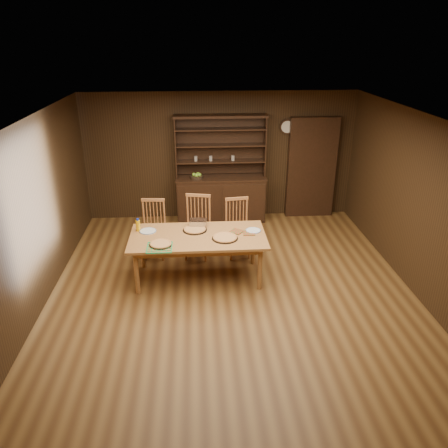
{
  "coord_description": "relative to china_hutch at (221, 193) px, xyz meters",
  "views": [
    {
      "loc": [
        -0.5,
        -5.75,
        3.63
      ],
      "look_at": [
        -0.09,
        0.4,
        0.92
      ],
      "focal_mm": 35.0,
      "sensor_mm": 36.0,
      "label": 1
    }
  ],
  "objects": [
    {
      "name": "pot_holder_a",
      "position": [
        0.3,
        -2.35,
        0.16
      ],
      "size": [
        0.2,
        0.2,
        0.01
      ],
      "primitive_type": "cube",
      "rotation": [
        0.0,
        0.0,
        -0.1
      ],
      "color": "red",
      "rests_on": "dining_table"
    },
    {
      "name": "chair_center",
      "position": [
        -0.5,
        -1.57,
        -0.01
      ],
      "size": [
        0.54,
        0.52,
        1.11
      ],
      "rotation": [
        0.0,
        0.0,
        -0.21
      ],
      "color": "#AC6F3B",
      "rests_on": "floor"
    },
    {
      "name": "china_hutch",
      "position": [
        0.0,
        0.0,
        0.0
      ],
      "size": [
        1.84,
        0.52,
        2.17
      ],
      "color": "black",
      "rests_on": "floor"
    },
    {
      "name": "doorway",
      "position": [
        1.9,
        0.15,
        0.45
      ],
      "size": [
        1.0,
        0.18,
        2.1
      ],
      "primitive_type": "cube",
      "color": "black",
      "rests_on": "floor"
    },
    {
      "name": "chair_left",
      "position": [
        -1.26,
        -1.52,
        -0.05
      ],
      "size": [
        0.45,
        0.43,
        1.03
      ],
      "rotation": [
        0.0,
        0.0,
        -0.08
      ],
      "color": "#AC6F3B",
      "rests_on": "floor"
    },
    {
      "name": "pot_holder_b",
      "position": [
        0.11,
        -2.28,
        0.16
      ],
      "size": [
        0.25,
        0.25,
        0.01
      ],
      "primitive_type": "cube",
      "rotation": [
        0.0,
        0.0,
        -0.64
      ],
      "color": "red",
      "rests_on": "dining_table"
    },
    {
      "name": "juice_bottle",
      "position": [
        -1.44,
        -2.13,
        0.25
      ],
      "size": [
        0.07,
        0.07,
        0.21
      ],
      "color": "#F4B20C",
      "rests_on": "dining_table"
    },
    {
      "name": "wall_clock",
      "position": [
        1.35,
        0.2,
        1.3
      ],
      "size": [
        0.3,
        0.05,
        0.3
      ],
      "color": "black",
      "rests_on": "room_shell"
    },
    {
      "name": "chair_right",
      "position": [
        0.2,
        -1.58,
        -0.05
      ],
      "size": [
        0.47,
        0.45,
        1.04
      ],
      "rotation": [
        0.0,
        0.0,
        0.12
      ],
      "color": "#AC6F3B",
      "rests_on": "floor"
    },
    {
      "name": "dining_table",
      "position": [
        -0.5,
        -2.37,
        0.08
      ],
      "size": [
        2.11,
        1.05,
        0.75
      ],
      "color": "#AA793B",
      "rests_on": "floor"
    },
    {
      "name": "pizza_right",
      "position": [
        -0.09,
        -2.51,
        0.17
      ],
      "size": [
        0.4,
        0.4,
        0.04
      ],
      "color": "black",
      "rests_on": "dining_table"
    },
    {
      "name": "floor",
      "position": [
        0.0,
        -2.75,
        -0.6
      ],
      "size": [
        6.0,
        6.0,
        0.0
      ],
      "primitive_type": "plane",
      "color": "brown",
      "rests_on": "ground"
    },
    {
      "name": "plate_left",
      "position": [
        -1.29,
        -2.17,
        0.16
      ],
      "size": [
        0.26,
        0.26,
        0.02
      ],
      "color": "silver",
      "rests_on": "dining_table"
    },
    {
      "name": "plate_right",
      "position": [
        0.38,
        -2.26,
        0.16
      ],
      "size": [
        0.24,
        0.24,
        0.02
      ],
      "color": "silver",
      "rests_on": "dining_table"
    },
    {
      "name": "room_shell",
      "position": [
        0.0,
        -2.75,
        0.98
      ],
      "size": [
        6.0,
        6.0,
        6.0
      ],
      "color": "silver",
      "rests_on": "floor"
    },
    {
      "name": "foil_dish",
      "position": [
        -0.49,
        -2.01,
        0.21
      ],
      "size": [
        0.29,
        0.22,
        0.11
      ],
      "primitive_type": "cube",
      "rotation": [
        0.0,
        0.0,
        -0.11
      ],
      "color": "silver",
      "rests_on": "dining_table"
    },
    {
      "name": "cooling_rack",
      "position": [
        -1.07,
        -2.76,
        0.16
      ],
      "size": [
        0.38,
        0.38,
        0.02
      ],
      "primitive_type": null,
      "rotation": [
        0.0,
        0.0,
        0.06
      ],
      "color": "#0CA554",
      "rests_on": "dining_table"
    },
    {
      "name": "pizza_center",
      "position": [
        -0.55,
        -2.18,
        0.17
      ],
      "size": [
        0.38,
        0.38,
        0.04
      ],
      "color": "black",
      "rests_on": "dining_table"
    },
    {
      "name": "fruit_bowl",
      "position": [
        -0.49,
        -0.07,
        0.39
      ],
      "size": [
        0.27,
        0.27,
        0.12
      ],
      "color": "black",
      "rests_on": "china_hutch"
    },
    {
      "name": "pizza_left",
      "position": [
        -1.05,
        -2.67,
        0.17
      ],
      "size": [
        0.34,
        0.34,
        0.04
      ],
      "color": "black",
      "rests_on": "dining_table"
    }
  ]
}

